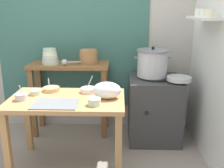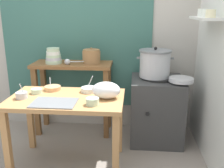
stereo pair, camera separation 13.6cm
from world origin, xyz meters
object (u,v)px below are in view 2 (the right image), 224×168
(back_shelf_table, at_px, (73,81))
(steamer_pot, at_px, (155,63))
(serving_tray, at_px, (54,103))
(plastic_bag, at_px, (106,90))
(prep_bowl_3, at_px, (92,101))
(ladle, at_px, (68,62))
(bowl_stack_enamel, at_px, (53,57))
(prep_bowl_2, at_px, (89,89))
(stove_block, at_px, (156,109))
(prep_bowl_0, at_px, (22,95))
(prep_table, at_px, (67,108))
(prep_bowl_1, at_px, (53,88))
(clay_pot, at_px, (91,57))
(prep_bowl_4, at_px, (37,91))
(wide_pan, at_px, (181,80))

(back_shelf_table, bearing_deg, steamer_pot, -6.35)
(serving_tray, bearing_deg, plastic_bag, 21.42)
(prep_bowl_3, bearing_deg, ladle, 116.86)
(bowl_stack_enamel, relative_size, prep_bowl_2, 1.17)
(stove_block, height_order, prep_bowl_0, prep_bowl_0)
(prep_table, relative_size, ladle, 3.89)
(back_shelf_table, relative_size, prep_bowl_1, 5.74)
(prep_bowl_2, bearing_deg, clay_pot, 95.97)
(stove_block, bearing_deg, prep_bowl_3, -129.06)
(ladle, bearing_deg, prep_bowl_4, -109.88)
(clay_pot, height_order, plastic_bag, clay_pot)
(stove_block, xyz_separation_m, wide_pan, (0.23, -0.16, 0.42))
(ladle, distance_m, plastic_bag, 0.83)
(prep_bowl_1, xyz_separation_m, prep_bowl_2, (0.39, -0.03, 0.00))
(prep_bowl_0, relative_size, prep_bowl_2, 0.92)
(serving_tray, relative_size, plastic_bag, 1.48)
(back_shelf_table, distance_m, bowl_stack_enamel, 0.37)
(steamer_pot, relative_size, bowl_stack_enamel, 2.11)
(prep_bowl_4, bearing_deg, prep_bowl_2, 9.96)
(prep_table, bearing_deg, prep_bowl_2, 44.45)
(prep_bowl_0, bearing_deg, ladle, 68.20)
(plastic_bag, bearing_deg, clay_pot, 109.22)
(plastic_bag, distance_m, prep_bowl_1, 0.62)
(prep_bowl_2, bearing_deg, prep_table, -135.55)
(prep_bowl_2, bearing_deg, prep_bowl_3, -75.24)
(plastic_bag, xyz_separation_m, prep_bowl_3, (-0.10, -0.18, -0.05))
(stove_block, xyz_separation_m, prep_bowl_3, (-0.64, -0.78, 0.37))
(prep_bowl_1, bearing_deg, stove_block, 19.32)
(steamer_pot, bearing_deg, ladle, 179.18)
(prep_bowl_2, height_order, prep_bowl_4, prep_bowl_2)
(prep_bowl_2, bearing_deg, back_shelf_table, 118.41)
(ladle, bearing_deg, prep_table, -78.51)
(clay_pot, bearing_deg, plastic_bag, -70.78)
(steamer_pot, relative_size, serving_tray, 1.04)
(prep_table, height_order, wide_pan, wide_pan)
(serving_tray, xyz_separation_m, prep_bowl_3, (0.35, -0.01, 0.03))
(prep_bowl_2, relative_size, prep_bowl_4, 1.55)
(stove_block, relative_size, wide_pan, 2.93)
(prep_bowl_0, bearing_deg, prep_table, 9.16)
(clay_pot, bearing_deg, bowl_stack_enamel, -175.77)
(back_shelf_table, height_order, steamer_pot, steamer_pot)
(plastic_bag, xyz_separation_m, wide_pan, (0.77, 0.43, 0.00))
(clay_pot, height_order, prep_bowl_3, clay_pot)
(back_shelf_table, height_order, prep_bowl_1, back_shelf_table)
(ladle, xyz_separation_m, prep_bowl_3, (0.41, -0.82, -0.18))
(serving_tray, bearing_deg, wide_pan, 26.64)
(serving_tray, bearing_deg, ladle, 94.47)
(stove_block, distance_m, clay_pot, 1.00)
(wide_pan, bearing_deg, ladle, 171.25)
(prep_bowl_3, bearing_deg, bowl_stack_enamel, 124.70)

